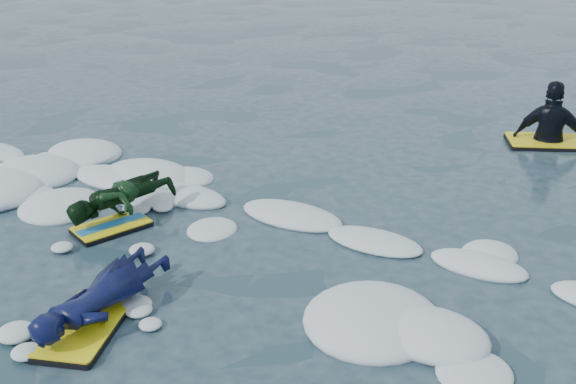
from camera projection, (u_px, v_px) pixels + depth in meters
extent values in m
plane|color=#1C3043|center=(195.00, 283.00, 7.16)|extent=(120.00, 120.00, 0.00)
cube|color=black|center=(84.00, 328.00, 6.38)|extent=(0.91, 1.20, 0.05)
cube|color=yellow|center=(84.00, 325.00, 6.37)|extent=(0.88, 1.17, 0.02)
imported|color=#0B0D52|center=(102.00, 296.00, 6.50)|extent=(0.65, 1.61, 0.38)
cube|color=black|center=(112.00, 227.00, 8.21)|extent=(0.74, 0.96, 0.04)
cube|color=yellow|center=(111.00, 225.00, 8.20)|extent=(0.71, 0.94, 0.02)
cube|color=#1A77C4|center=(111.00, 224.00, 8.19)|extent=(0.43, 0.81, 0.01)
imported|color=#0F3912|center=(122.00, 202.00, 8.27)|extent=(1.00, 1.40, 0.48)
cube|color=black|center=(549.00, 143.00, 10.74)|extent=(1.39, 1.13, 0.06)
cube|color=yellow|center=(549.00, 140.00, 10.73)|extent=(1.35, 1.09, 0.02)
imported|color=black|center=(549.00, 141.00, 10.73)|extent=(1.14, 0.64, 1.83)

